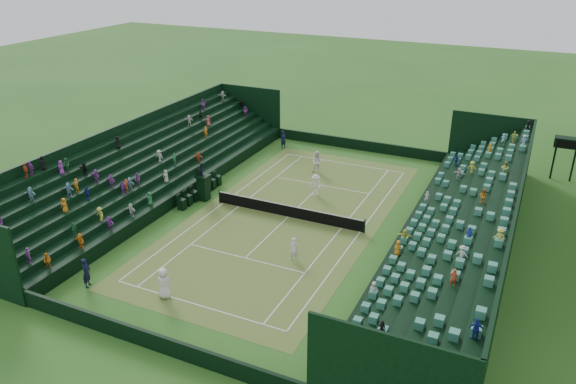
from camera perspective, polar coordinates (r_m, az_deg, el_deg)
The scene contains 18 objects.
ground at distance 40.82m, azimuth 0.00°, elevation -2.56°, with size 160.00×160.00×0.00m, color #2A601E.
court_surface at distance 40.82m, azimuth 0.00°, elevation -2.55°, with size 12.97×26.77×0.01m, color #3A7326.
perimeter_wall_north at distance 54.31m, azimuth 7.14°, elevation 4.79°, with size 17.17×0.20×1.00m, color black.
perimeter_wall_south at distance 29.18m, azimuth -13.77°, elevation -14.43°, with size 17.17×0.20×1.00m, color black.
perimeter_wall_east at distance 38.19m, azimuth 11.64°, elevation -4.27°, with size 0.20×31.77×1.00m, color black.
perimeter_wall_west at distance 44.52m, azimuth -9.94°, elevation 0.14°, with size 0.20×31.77×1.00m, color black.
north_grandstand at distance 37.16m, azimuth 18.02°, elevation -4.03°, with size 6.60×32.00×4.90m.
south_grandstand at distance 46.51m, azimuth -14.29°, elevation 2.20°, with size 6.60×32.00×4.90m.
tennis_net at distance 40.59m, azimuth 0.00°, elevation -1.90°, with size 11.67×0.10×1.06m.
scoreboard_tower at distance 51.38m, azimuth 26.50°, elevation 4.36°, with size 2.00×1.00×3.70m.
umpire_chair at distance 43.49m, azimuth -8.62°, elevation 0.78°, with size 0.96×0.96×3.03m.
courtside_chairs at distance 44.39m, azimuth -8.90°, elevation 0.06°, with size 0.55×5.51×1.18m.
player_near_west at distance 32.40m, azimuth -12.50°, elevation -9.05°, with size 0.91×0.59×1.86m, color white.
player_near_east at distance 35.20m, azimuth 0.59°, elevation -5.78°, with size 0.58×0.38×1.58m, color white.
player_far_west at distance 48.25m, azimuth 2.99°, elevation 3.04°, with size 0.96×0.75×1.97m, color white.
player_far_east at distance 43.92m, azimuth 2.84°, elevation 0.71°, with size 1.15×0.66×1.78m, color white.
line_judge_north at distance 54.11m, azimuth -0.47°, elevation 5.34°, with size 0.64×0.42×1.76m, color black.
line_judge_south at distance 34.61m, azimuth -19.80°, elevation -7.72°, with size 0.67×0.44×1.82m, color black.
Camera 1 is at (15.43, -33.01, 18.40)m, focal length 35.00 mm.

